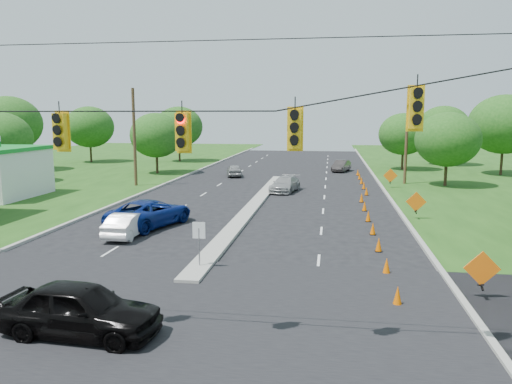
# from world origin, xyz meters

# --- Properties ---
(ground) EXTENTS (160.00, 160.00, 0.00)m
(ground) POSITION_xyz_m (0.00, 0.00, 0.00)
(ground) COLOR black
(ground) RESTS_ON ground
(cross_street) EXTENTS (160.00, 14.00, 0.02)m
(cross_street) POSITION_xyz_m (0.00, 0.00, 0.00)
(cross_street) COLOR black
(cross_street) RESTS_ON ground
(curb_left) EXTENTS (0.25, 110.00, 0.16)m
(curb_left) POSITION_xyz_m (-10.10, 30.00, 0.00)
(curb_left) COLOR gray
(curb_left) RESTS_ON ground
(curb_right) EXTENTS (0.25, 110.00, 0.16)m
(curb_right) POSITION_xyz_m (10.10, 30.00, 0.00)
(curb_right) COLOR gray
(curb_right) RESTS_ON ground
(median) EXTENTS (1.00, 34.00, 0.18)m
(median) POSITION_xyz_m (0.00, 21.00, 0.00)
(median) COLOR gray
(median) RESTS_ON ground
(median_sign) EXTENTS (0.55, 0.06, 2.05)m
(median_sign) POSITION_xyz_m (0.00, 6.00, 1.46)
(median_sign) COLOR gray
(median_sign) RESTS_ON ground
(signal_span) EXTENTS (25.60, 0.32, 9.00)m
(signal_span) POSITION_xyz_m (-0.05, -1.00, 4.97)
(signal_span) COLOR #422D1C
(signal_span) RESTS_ON ground
(utility_pole_far_left) EXTENTS (0.28, 0.28, 9.00)m
(utility_pole_far_left) POSITION_xyz_m (-12.50, 30.00, 4.50)
(utility_pole_far_left) COLOR #422D1C
(utility_pole_far_left) RESTS_ON ground
(utility_pole_far_right) EXTENTS (0.28, 0.28, 9.00)m
(utility_pole_far_right) POSITION_xyz_m (12.50, 35.00, 4.50)
(utility_pole_far_right) COLOR #422D1C
(utility_pole_far_right) RESTS_ON ground
(cone_0) EXTENTS (0.32, 0.32, 0.70)m
(cone_0) POSITION_xyz_m (7.82, 3.00, 0.35)
(cone_0) COLOR #E45E00
(cone_0) RESTS_ON ground
(cone_1) EXTENTS (0.32, 0.32, 0.70)m
(cone_1) POSITION_xyz_m (7.82, 6.50, 0.35)
(cone_1) COLOR #E45E00
(cone_1) RESTS_ON ground
(cone_2) EXTENTS (0.32, 0.32, 0.70)m
(cone_2) POSITION_xyz_m (7.82, 10.00, 0.35)
(cone_2) COLOR #E45E00
(cone_2) RESTS_ON ground
(cone_3) EXTENTS (0.32, 0.32, 0.70)m
(cone_3) POSITION_xyz_m (7.82, 13.50, 0.35)
(cone_3) COLOR #E45E00
(cone_3) RESTS_ON ground
(cone_4) EXTENTS (0.32, 0.32, 0.70)m
(cone_4) POSITION_xyz_m (7.82, 17.00, 0.35)
(cone_4) COLOR #E45E00
(cone_4) RESTS_ON ground
(cone_5) EXTENTS (0.32, 0.32, 0.70)m
(cone_5) POSITION_xyz_m (7.82, 20.50, 0.35)
(cone_5) COLOR #E45E00
(cone_5) RESTS_ON ground
(cone_6) EXTENTS (0.32, 0.32, 0.70)m
(cone_6) POSITION_xyz_m (7.82, 24.00, 0.35)
(cone_6) COLOR #E45E00
(cone_6) RESTS_ON ground
(cone_7) EXTENTS (0.32, 0.32, 0.70)m
(cone_7) POSITION_xyz_m (8.42, 27.50, 0.35)
(cone_7) COLOR #E45E00
(cone_7) RESTS_ON ground
(cone_8) EXTENTS (0.32, 0.32, 0.70)m
(cone_8) POSITION_xyz_m (8.42, 31.00, 0.35)
(cone_8) COLOR #E45E00
(cone_8) RESTS_ON ground
(cone_9) EXTENTS (0.32, 0.32, 0.70)m
(cone_9) POSITION_xyz_m (8.42, 34.50, 0.35)
(cone_9) COLOR #E45E00
(cone_9) RESTS_ON ground
(cone_10) EXTENTS (0.32, 0.32, 0.70)m
(cone_10) POSITION_xyz_m (8.42, 38.00, 0.35)
(cone_10) COLOR #E45E00
(cone_10) RESTS_ON ground
(cone_11) EXTENTS (0.32, 0.32, 0.70)m
(cone_11) POSITION_xyz_m (8.42, 41.50, 0.35)
(cone_11) COLOR #E45E00
(cone_11) RESTS_ON ground
(work_sign_0) EXTENTS (1.27, 0.58, 1.37)m
(work_sign_0) POSITION_xyz_m (10.80, 4.00, 1.09)
(work_sign_0) COLOR black
(work_sign_0) RESTS_ON ground
(work_sign_1) EXTENTS (1.27, 0.58, 1.37)m
(work_sign_1) POSITION_xyz_m (10.80, 18.00, 1.09)
(work_sign_1) COLOR black
(work_sign_1) RESTS_ON ground
(work_sign_2) EXTENTS (1.27, 0.58, 1.37)m
(work_sign_2) POSITION_xyz_m (10.80, 32.00, 1.09)
(work_sign_2) COLOR black
(work_sign_2) RESTS_ON ground
(tree_2) EXTENTS (5.88, 5.88, 6.86)m
(tree_2) POSITION_xyz_m (-26.00, 30.00, 4.34)
(tree_2) COLOR black
(tree_2) RESTS_ON ground
(tree_3) EXTENTS (7.56, 7.56, 8.82)m
(tree_3) POSITION_xyz_m (-32.00, 40.00, 5.58)
(tree_3) COLOR black
(tree_3) RESTS_ON ground
(tree_4) EXTENTS (6.72, 6.72, 7.84)m
(tree_4) POSITION_xyz_m (-28.00, 52.00, 4.96)
(tree_4) COLOR black
(tree_4) RESTS_ON ground
(tree_5) EXTENTS (5.88, 5.88, 6.86)m
(tree_5) POSITION_xyz_m (-14.00, 40.00, 4.34)
(tree_5) COLOR black
(tree_5) RESTS_ON ground
(tree_6) EXTENTS (6.72, 6.72, 7.84)m
(tree_6) POSITION_xyz_m (-16.00, 55.00, 4.96)
(tree_6) COLOR black
(tree_6) RESTS_ON ground
(tree_9) EXTENTS (5.88, 5.88, 6.86)m
(tree_9) POSITION_xyz_m (16.00, 34.00, 4.34)
(tree_9) COLOR black
(tree_9) RESTS_ON ground
(tree_10) EXTENTS (7.56, 7.56, 8.82)m
(tree_10) POSITION_xyz_m (24.00, 44.00, 5.58)
(tree_10) COLOR black
(tree_10) RESTS_ON ground
(tree_11) EXTENTS (6.72, 6.72, 7.84)m
(tree_11) POSITION_xyz_m (20.00, 55.00, 4.96)
(tree_11) COLOR black
(tree_11) RESTS_ON ground
(tree_12) EXTENTS (5.88, 5.88, 6.86)m
(tree_12) POSITION_xyz_m (14.00, 48.00, 4.34)
(tree_12) COLOR black
(tree_12) RESTS_ON ground
(black_sedan) EXTENTS (4.94, 2.26, 1.64)m
(black_sedan) POSITION_xyz_m (-1.78, -0.86, 0.82)
(black_sedan) COLOR black
(black_sedan) RESTS_ON ground
(white_sedan) EXTENTS (1.47, 4.02, 1.32)m
(white_sedan) POSITION_xyz_m (-5.38, 11.14, 0.66)
(white_sedan) COLOR white
(white_sedan) RESTS_ON ground
(blue_pickup) EXTENTS (4.34, 6.35, 1.61)m
(blue_pickup) POSITION_xyz_m (-5.06, 13.75, 0.81)
(blue_pickup) COLOR navy
(blue_pickup) RESTS_ON ground
(silver_car_far) EXTENTS (2.69, 4.86, 1.33)m
(silver_car_far) POSITION_xyz_m (1.60, 28.46, 0.67)
(silver_car_far) COLOR gray
(silver_car_far) RESTS_ON ground
(silver_car_oncoming) EXTENTS (2.36, 4.04, 1.29)m
(silver_car_oncoming) POSITION_xyz_m (-4.86, 38.67, 0.65)
(silver_car_oncoming) COLOR gray
(silver_car_oncoming) RESTS_ON ground
(dark_car_receding) EXTENTS (2.45, 4.32, 1.35)m
(dark_car_receding) POSITION_xyz_m (6.68, 45.30, 0.67)
(dark_car_receding) COLOR #2C2928
(dark_car_receding) RESTS_ON ground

